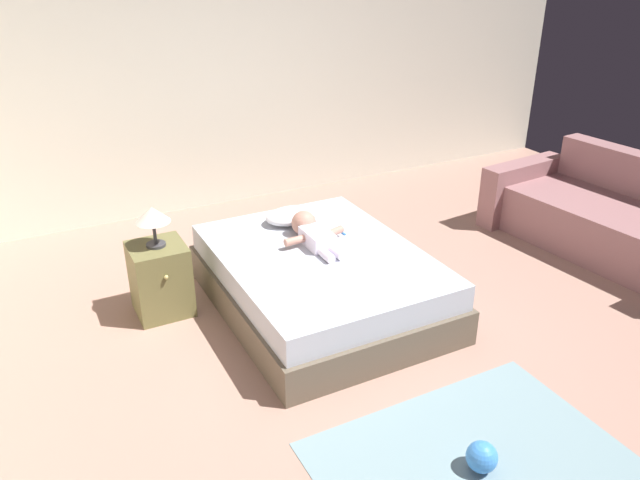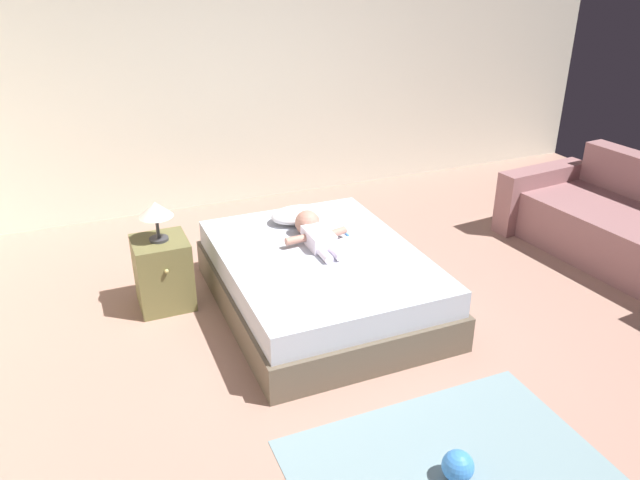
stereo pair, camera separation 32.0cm
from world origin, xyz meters
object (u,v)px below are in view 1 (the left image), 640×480
(bed, at_px, (320,280))
(toy_ball, at_px, (482,457))
(toothbrush, at_px, (340,231))
(pillow, at_px, (292,216))
(lamp, at_px, (153,217))
(couch, at_px, (615,221))
(nightstand, at_px, (160,279))
(baby, at_px, (312,233))

(bed, xyz_separation_m, toy_ball, (-0.01, -1.78, -0.12))
(toothbrush, distance_m, toy_ball, 2.07)
(pillow, bearing_deg, toy_ball, -91.44)
(pillow, height_order, lamp, lamp)
(couch, distance_m, lamp, 3.80)
(nightstand, xyz_separation_m, toy_ball, (1.02, -2.24, -0.17))
(couch, bearing_deg, nightstand, 167.92)
(baby, relative_size, nightstand, 1.17)
(baby, distance_m, nightstand, 1.13)
(toothbrush, bearing_deg, pillow, 127.38)
(toy_ball, bearing_deg, bed, 89.65)
(couch, height_order, lamp, lamp)
(bed, distance_m, baby, 0.35)
(bed, bearing_deg, couch, -7.05)
(baby, distance_m, toy_ball, 2.01)
(baby, distance_m, couch, 2.68)
(baby, height_order, nightstand, baby)
(toothbrush, bearing_deg, nightstand, 170.62)
(bed, xyz_separation_m, couch, (2.66, -0.33, 0.06))
(baby, bearing_deg, toy_ball, -91.36)
(baby, height_order, couch, couch)
(lamp, distance_m, toy_ball, 2.54)
(couch, bearing_deg, bed, 172.95)
(toothbrush, xyz_separation_m, lamp, (-1.33, 0.22, 0.30))
(bed, height_order, nightstand, nightstand)
(toothbrush, relative_size, couch, 0.06)
(couch, relative_size, lamp, 7.30)
(toothbrush, bearing_deg, lamp, 170.62)
(pillow, distance_m, nightstand, 1.11)
(toothbrush, xyz_separation_m, couch, (2.36, -0.57, -0.17))
(bed, relative_size, nightstand, 3.49)
(pillow, relative_size, toy_ball, 2.63)
(couch, xyz_separation_m, toy_ball, (-2.67, -1.45, -0.18))
(pillow, height_order, toothbrush, pillow)
(pillow, bearing_deg, lamp, -174.36)
(toothbrush, bearing_deg, bed, -140.90)
(toy_ball, bearing_deg, toothbrush, 81.31)
(bed, bearing_deg, nightstand, 155.92)
(bed, xyz_separation_m, lamp, (-1.03, 0.46, 0.53))
(baby, relative_size, lamp, 2.11)
(toothbrush, distance_m, couch, 2.44)
(nightstand, bearing_deg, lamp, 90.00)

